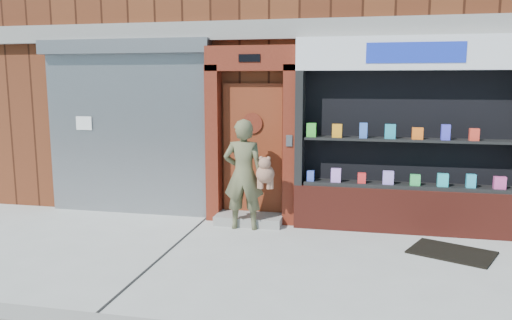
% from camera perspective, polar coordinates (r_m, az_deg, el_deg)
% --- Properties ---
extents(ground, '(80.00, 80.00, 0.00)m').
position_cam_1_polar(ground, '(6.63, 2.36, -11.68)').
color(ground, '#9E9E99').
rests_on(ground, ground).
extents(building, '(12.00, 8.16, 8.00)m').
position_cam_1_polar(building, '(12.26, 7.47, 16.73)').
color(building, '#522412').
rests_on(building, ground).
extents(shutter_bay, '(3.10, 0.30, 3.04)m').
position_cam_1_polar(shutter_bay, '(9.02, -14.57, 4.78)').
color(shutter_bay, gray).
rests_on(shutter_bay, ground).
extents(red_door_bay, '(1.52, 0.58, 2.90)m').
position_cam_1_polar(red_door_bay, '(8.22, -0.52, 2.85)').
color(red_door_bay, '#571A0F').
rests_on(red_door_bay, ground).
extents(pharmacy_bay, '(3.50, 0.41, 3.00)m').
position_cam_1_polar(pharmacy_bay, '(8.01, 17.11, 1.68)').
color(pharmacy_bay, maroon).
rests_on(pharmacy_bay, ground).
extents(woman, '(0.84, 0.46, 1.76)m').
position_cam_1_polar(woman, '(7.87, -1.26, -1.65)').
color(woman, brown).
rests_on(woman, ground).
extents(doormat, '(1.27, 1.11, 0.03)m').
position_cam_1_polar(doormat, '(7.46, 21.47, -9.80)').
color(doormat, black).
rests_on(doormat, ground).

